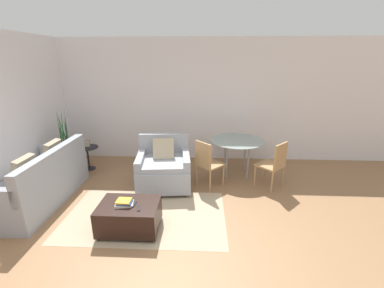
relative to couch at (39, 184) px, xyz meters
name	(u,v)px	position (x,y,z in m)	size (l,w,h in m)	color
ground_plane	(169,250)	(2.29, -1.07, -0.32)	(20.00, 20.00, 0.00)	#936B47
wall_back	(186,101)	(2.29, 2.17, 1.06)	(12.00, 0.06, 2.75)	white
wall_left	(11,116)	(-0.56, 0.43, 1.06)	(0.06, 12.00, 2.75)	white
area_rug	(146,215)	(1.84, -0.33, -0.32)	(2.43, 1.49, 0.01)	tan
couch	(39,184)	(0.00, 0.00, 0.00)	(0.88, 1.88, 0.93)	#999EA8
armchair	(164,168)	(1.98, 0.66, 0.05)	(1.04, 1.02, 0.93)	#999EA8
ottoman	(129,216)	(1.70, -0.67, -0.10)	(0.82, 0.59, 0.41)	black
book_stack	(124,203)	(1.65, -0.70, 0.12)	(0.26, 0.20, 0.07)	beige
tv_remote_primary	(139,208)	(1.86, -0.76, 0.09)	(0.08, 0.16, 0.01)	black
tv_remote_secondary	(134,204)	(1.77, -0.68, 0.09)	(0.06, 0.16, 0.01)	black
potted_plant	(67,154)	(-0.23, 1.36, 0.02)	(0.33, 0.33, 1.34)	brown
side_table	(88,154)	(0.23, 1.35, 0.04)	(0.46, 0.46, 0.51)	black
picture_frame	(86,144)	(0.23, 1.35, 0.27)	(0.16, 0.06, 0.16)	#8C6647
dining_table	(237,144)	(3.39, 1.27, 0.34)	(1.09, 1.09, 0.74)	#8C9E99
dining_chair_near_left	(207,161)	(2.78, 0.66, 0.20)	(0.59, 0.59, 0.90)	tan
dining_chair_near_right	(274,162)	(4.00, 0.66, 0.20)	(0.59, 0.59, 0.90)	tan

